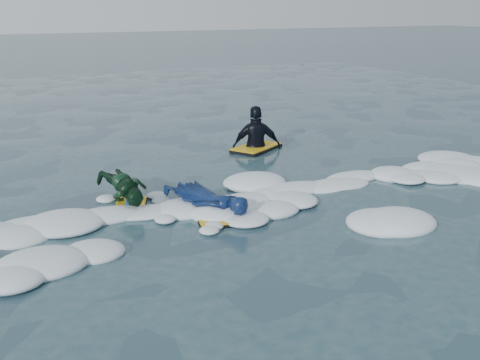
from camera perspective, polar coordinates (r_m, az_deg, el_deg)
name	(u,v)px	position (r m, az deg, el deg)	size (l,w,h in m)	color
ground	(266,234)	(8.50, 2.49, -5.09)	(120.00, 120.00, 0.00)	#172737
foam_band	(236,211)	(9.36, -0.43, -2.99)	(12.00, 3.10, 0.30)	white
prone_woman_unit	(209,200)	(9.24, -3.00, -1.89)	(1.15, 1.70, 0.42)	black
prone_child_unit	(126,189)	(9.74, -10.72, -0.88)	(0.76, 1.36, 0.52)	black
waiting_rider_unit	(256,147)	(13.24, 1.57, 3.12)	(1.39, 1.20, 1.83)	black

